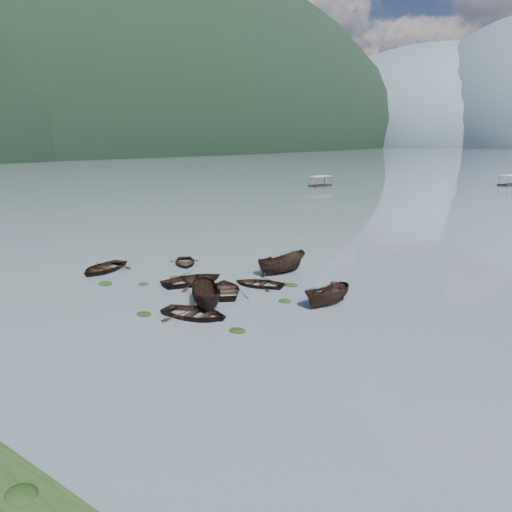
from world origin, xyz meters
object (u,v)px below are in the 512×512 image
Objects in this scene: rowboat_0 at (103,271)px; pontoon_left at (320,186)px; pontoon_centre at (510,185)px; rowboat_3 at (226,293)px.

pontoon_left is at bearing 92.31° from rowboat_0.
pontoon_left is (-24.62, 79.77, 0.00)m from rowboat_0.
pontoon_centre is (10.94, 109.42, 0.00)m from rowboat_0.
rowboat_3 is at bearing -54.40° from pontoon_left.
pontoon_centre is at bearing -133.42° from rowboat_3.
rowboat_0 is 12.33m from rowboat_3.
pontoon_left is (-36.86, 78.21, 0.00)m from rowboat_3.
pontoon_centre is at bearing 69.44° from rowboat_0.
pontoon_centre reaches higher than pontoon_left.
rowboat_3 is (12.24, 1.56, 0.00)m from rowboat_0.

